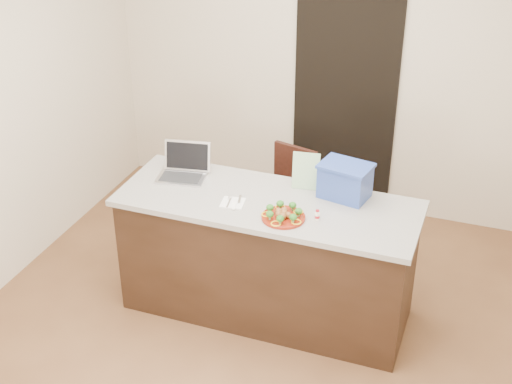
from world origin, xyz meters
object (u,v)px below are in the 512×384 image
(blue_box, at_px, (345,181))
(island, at_px, (267,257))
(plate, at_px, (283,217))
(laptop, at_px, (184,167))
(chair, at_px, (291,193))
(napkin, at_px, (233,203))
(yogurt_bottle, at_px, (317,216))

(blue_box, bearing_deg, island, -142.57)
(plate, xyz_separation_m, laptop, (-0.86, 0.33, 0.05))
(laptop, bearing_deg, blue_box, -6.13)
(island, xyz_separation_m, chair, (-0.10, 0.88, 0.03))
(island, distance_m, laptop, 0.87)
(plate, distance_m, chair, 1.18)
(plate, bearing_deg, island, 133.26)
(plate, relative_size, chair, 0.33)
(blue_box, distance_m, chair, 1.02)
(plate, xyz_separation_m, chair, (-0.27, 1.06, -0.43))
(laptop, xyz_separation_m, blue_box, (1.16, 0.09, 0.06))
(laptop, bearing_deg, chair, 40.92)
(laptop, relative_size, blue_box, 0.98)
(napkin, distance_m, blue_box, 0.77)
(island, xyz_separation_m, blue_box, (0.47, 0.23, 0.58))
(blue_box, height_order, chair, blue_box)
(laptop, xyz_separation_m, chair, (0.58, 0.73, -0.49))
(plate, distance_m, napkin, 0.39)
(plate, bearing_deg, blue_box, 54.48)
(laptop, distance_m, blue_box, 1.16)
(plate, height_order, chair, plate)
(yogurt_bottle, xyz_separation_m, laptop, (-1.07, 0.27, 0.04))
(island, relative_size, napkin, 13.51)
(plate, xyz_separation_m, yogurt_bottle, (0.21, 0.06, 0.02))
(chair, bearing_deg, plate, -60.60)
(plate, relative_size, napkin, 1.87)
(island, bearing_deg, yogurt_bottle, -17.54)
(napkin, xyz_separation_m, yogurt_bottle, (0.59, -0.01, 0.03))
(island, relative_size, plate, 7.21)
(laptop, height_order, blue_box, blue_box)
(plate, bearing_deg, chair, 104.49)
(blue_box, bearing_deg, yogurt_bottle, -93.24)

